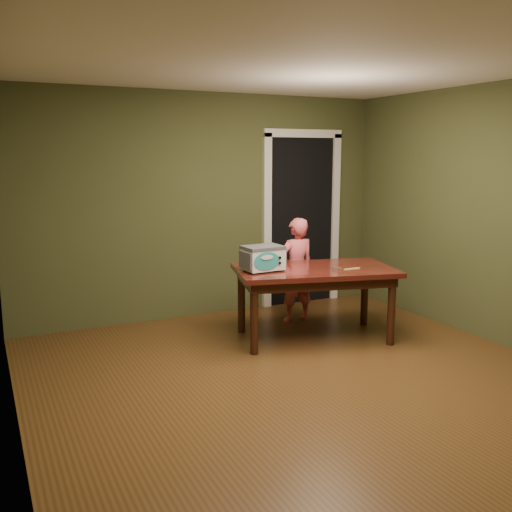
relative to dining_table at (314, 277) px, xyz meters
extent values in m
plane|color=#553718|center=(-0.66, -1.13, -0.65)|extent=(5.00, 5.00, 0.00)
cube|color=#414826|center=(-0.66, 1.37, 0.65)|extent=(4.50, 0.02, 2.60)
cube|color=#414826|center=(-2.91, -1.13, 0.65)|extent=(0.02, 5.00, 2.60)
cube|color=white|center=(-0.66, -1.13, 1.95)|extent=(4.50, 5.00, 0.02)
cube|color=black|center=(0.64, 1.67, 0.40)|extent=(0.90, 0.60, 2.10)
cube|color=black|center=(0.64, 1.36, 0.40)|extent=(0.90, 0.02, 2.10)
cube|color=white|center=(0.14, 1.34, 0.40)|extent=(0.10, 0.06, 2.20)
cube|color=white|center=(1.14, 1.34, 0.40)|extent=(0.10, 0.06, 2.20)
cube|color=white|center=(0.64, 1.34, 1.50)|extent=(1.10, 0.06, 0.10)
cube|color=#330F0B|center=(0.00, 0.00, 0.07)|extent=(1.78, 1.28, 0.05)
cube|color=black|center=(0.00, 0.00, 0.00)|extent=(1.63, 1.13, 0.10)
cylinder|color=black|center=(-0.77, -0.16, -0.30)|extent=(0.08, 0.08, 0.70)
cylinder|color=black|center=(-0.59, 0.52, -0.30)|extent=(0.08, 0.08, 0.70)
cylinder|color=black|center=(0.59, -0.52, -0.30)|extent=(0.08, 0.08, 0.70)
cylinder|color=black|center=(0.77, 0.16, -0.30)|extent=(0.08, 0.08, 0.70)
cylinder|color=#4C4F54|center=(-0.70, -0.01, 0.11)|extent=(0.03, 0.03, 0.02)
cylinder|color=#4C4F54|center=(-0.71, 0.19, 0.11)|extent=(0.03, 0.03, 0.02)
cylinder|color=#4C4F54|center=(-0.38, 0.00, 0.11)|extent=(0.03, 0.03, 0.02)
cylinder|color=#4C4F54|center=(-0.39, 0.21, 0.11)|extent=(0.03, 0.03, 0.02)
cube|color=white|center=(-0.55, 0.10, 0.22)|extent=(0.39, 0.29, 0.21)
cube|color=#4C4F54|center=(-0.55, 0.10, 0.34)|extent=(0.40, 0.29, 0.03)
cube|color=#4C4F54|center=(-0.74, 0.09, 0.22)|extent=(0.03, 0.24, 0.17)
cube|color=#4C4F54|center=(-0.35, 0.11, 0.22)|extent=(0.03, 0.24, 0.17)
ellipsoid|color=teal|center=(-0.57, -0.04, 0.22)|extent=(0.29, 0.02, 0.18)
cylinder|color=black|center=(-0.43, -0.04, 0.25)|extent=(0.03, 0.01, 0.03)
cylinder|color=black|center=(-0.43, -0.04, 0.19)|extent=(0.02, 0.01, 0.02)
cylinder|color=silver|center=(0.15, -0.18, 0.11)|extent=(0.10, 0.10, 0.02)
cylinder|color=#452617|center=(0.15, -0.18, 0.12)|extent=(0.09, 0.09, 0.01)
cube|color=#E3DB63|center=(0.30, -0.22, 0.10)|extent=(0.18, 0.03, 0.01)
imported|color=#E45E65|center=(0.15, 0.63, -0.05)|extent=(0.44, 0.29, 1.20)
camera|label=1|loc=(-3.05, -4.87, 1.24)|focal=40.00mm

